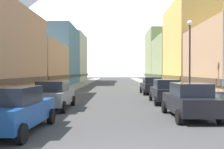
{
  "coord_description": "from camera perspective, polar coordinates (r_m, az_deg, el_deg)",
  "views": [
    {
      "loc": [
        0.12,
        -6.25,
        2.35
      ],
      "look_at": [
        -0.64,
        39.66,
        1.85
      ],
      "focal_mm": 41.84,
      "sensor_mm": 36.0,
      "label": 1
    }
  ],
  "objects": [
    {
      "name": "car_right_2",
      "position": [
        27.67,
        8.6,
        -2.39
      ],
      "size": [
        2.11,
        4.42,
        1.78
      ],
      "color": "black",
      "rests_on": "ground"
    },
    {
      "name": "storefront_right_3",
      "position": [
        49.92,
        14.03,
        2.75
      ],
      "size": [
        8.12,
        12.9,
        8.74
      ],
      "color": "#8C9966",
      "rests_on": "ground"
    },
    {
      "name": "sidewalk_right",
      "position": [
        41.76,
        9.4,
        -2.51
      ],
      "size": [
        2.5,
        100.0,
        0.15
      ],
      "primitive_type": "cube",
      "color": "gray",
      "rests_on": "ground"
    },
    {
      "name": "streetlamp_right",
      "position": [
        19.44,
        16.63,
        5.42
      ],
      "size": [
        0.36,
        0.36,
        5.86
      ],
      "color": "black",
      "rests_on": "sidewalk_right"
    },
    {
      "name": "car_right_1",
      "position": [
        19.84,
        11.66,
        -3.58
      ],
      "size": [
        2.13,
        4.43,
        1.78
      ],
      "color": "black",
      "rests_on": "ground"
    },
    {
      "name": "storefront_left_4",
      "position": [
        62.58,
        -9.32,
        3.42
      ],
      "size": [
        7.32,
        13.84,
        11.17
      ],
      "color": "beige",
      "rests_on": "ground"
    },
    {
      "name": "car_left_1",
      "position": [
        16.8,
        -12.57,
        -4.34
      ],
      "size": [
        2.07,
        4.4,
        1.78
      ],
      "color": "slate",
      "rests_on": "ground"
    },
    {
      "name": "storefront_left_2",
      "position": [
        37.37,
        -17.3,
        1.68
      ],
      "size": [
        8.46,
        12.91,
        6.35
      ],
      "color": "tan",
      "rests_on": "ground"
    },
    {
      "name": "storefront_left_3",
      "position": [
        49.72,
        -13.76,
        3.8
      ],
      "size": [
        10.25,
        12.07,
        10.58
      ],
      "color": "slate",
      "rests_on": "ground"
    },
    {
      "name": "trash_bin_right",
      "position": [
        17.08,
        22.44,
        -5.16
      ],
      "size": [
        0.59,
        0.59,
        0.98
      ],
      "color": "#4C5156",
      "rests_on": "sidewalk_right"
    },
    {
      "name": "sidewalk_left",
      "position": [
        41.8,
        -7.83,
        -2.5
      ],
      "size": [
        2.5,
        100.0,
        0.15
      ],
      "primitive_type": "cube",
      "color": "gray",
      "rests_on": "ground"
    },
    {
      "name": "car_right_0",
      "position": [
        13.76,
        16.54,
        -5.45
      ],
      "size": [
        2.12,
        4.43,
        1.78
      ],
      "color": "black",
      "rests_on": "ground"
    },
    {
      "name": "storefront_right_4",
      "position": [
        62.53,
        11.28,
        3.77
      ],
      "size": [
        7.92,
        12.1,
        11.95
      ],
      "color": "#8C9966",
      "rests_on": "ground"
    },
    {
      "name": "car_left_0",
      "position": [
        10.82,
        -20.47,
        -7.13
      ],
      "size": [
        2.22,
        4.47,
        1.78
      ],
      "color": "#19478C",
      "rests_on": "ground"
    },
    {
      "name": "potted_plant_2",
      "position": [
        26.99,
        15.74,
        -3.07
      ],
      "size": [
        0.59,
        0.59,
        0.89
      ],
      "color": "gray",
      "rests_on": "sidewalk_right"
    },
    {
      "name": "mountain_backdrop",
      "position": [
        274.12,
        1.54,
        14.38
      ],
      "size": [
        308.55,
        308.55,
        135.06
      ],
      "primitive_type": "cone",
      "color": "silver",
      "rests_on": "ground"
    },
    {
      "name": "storefront_right_2",
      "position": [
        37.74,
        19.33,
        5.42
      ],
      "size": [
        9.23,
        12.01,
        11.41
      ],
      "color": "#D8B259",
      "rests_on": "ground"
    }
  ]
}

